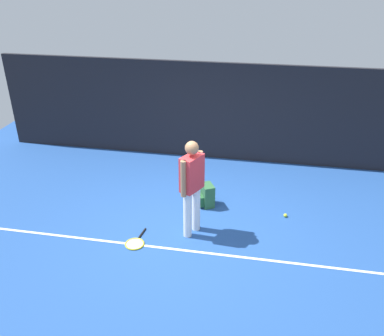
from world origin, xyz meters
name	(u,v)px	position (x,y,z in m)	size (l,w,h in m)	color
ground_plane	(188,229)	(0.00, 0.00, 0.00)	(12.00, 12.00, 0.00)	#234C93
back_fence	(213,112)	(0.00, 3.00, 1.12)	(10.00, 0.10, 2.24)	black
court_line	(181,250)	(0.00, -0.58, 0.00)	(9.00, 0.05, 0.00)	white
tennis_player	(192,183)	(0.08, -0.06, 0.97)	(0.38, 0.48, 1.70)	white
tennis_racket	(135,243)	(-0.78, -0.55, 0.01)	(0.36, 0.63, 0.03)	black
backpack	(207,196)	(0.20, 0.84, 0.21)	(0.37, 0.36, 0.44)	#2D6038
tennis_ball_near_player	(285,215)	(1.68, 0.70, 0.03)	(0.07, 0.07, 0.07)	#CCE033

